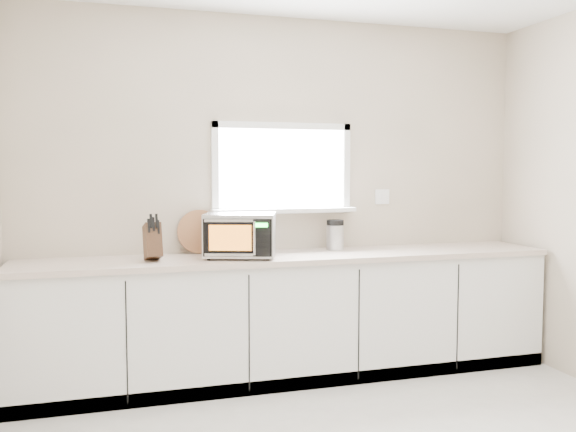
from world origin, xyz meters
name	(u,v)px	position (x,y,z in m)	size (l,w,h in m)	color
back_wall	(282,192)	(0.00, 2.00, 1.36)	(4.00, 0.17, 2.70)	beige
cabinets	(293,318)	(0.00, 1.70, 0.44)	(3.92, 0.60, 0.88)	white
countertop	(293,257)	(0.00, 1.69, 0.90)	(3.92, 0.64, 0.04)	beige
microwave	(240,234)	(-0.41, 1.64, 1.08)	(0.57, 0.51, 0.31)	black
knife_block	(153,240)	(-1.01, 1.66, 1.06)	(0.12, 0.23, 0.32)	#472D19
cutting_board	(199,232)	(-0.65, 1.94, 1.08)	(0.32, 0.32, 0.02)	#A06D3E
coffee_grinder	(335,235)	(0.39, 1.84, 1.04)	(0.17, 0.17, 0.24)	#B5B7BD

